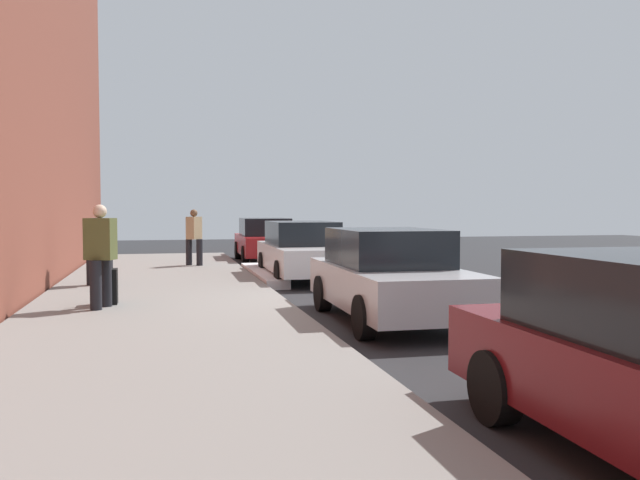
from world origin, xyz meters
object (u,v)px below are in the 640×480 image
parked_car_silver (390,275)px  rolling_suitcase (111,286)px  parked_car_red (265,240)px  pedestrian_olive_coat (101,253)px  parked_car_white (303,251)px  pedestrian_tan_coat (194,236)px  pedestrian_grey_coat (99,244)px

parked_car_silver → rolling_suitcase: (-2.02, -4.53, -0.29)m
parked_car_red → pedestrian_olive_coat: (10.92, -4.51, 0.34)m
parked_car_red → parked_car_white: size_ratio=0.94×
parked_car_white → rolling_suitcase: 6.26m
pedestrian_olive_coat → pedestrian_tan_coat: (-8.14, 1.93, -0.05)m
pedestrian_tan_coat → pedestrian_grey_coat: bearing=-26.8°
parked_car_red → pedestrian_olive_coat: bearing=-22.4°
parked_car_red → rolling_suitcase: parked_car_red is taller
parked_car_red → parked_car_silver: same height
parked_car_red → rolling_suitcase: size_ratio=4.51×
parked_car_red → pedestrian_tan_coat: size_ratio=2.66×
pedestrian_olive_coat → rolling_suitcase: pedestrian_olive_coat is taller
pedestrian_tan_coat → parked_car_white: bearing=39.0°
parked_car_red → parked_car_silver: size_ratio=1.04×
parked_car_silver → pedestrian_tan_coat: size_ratio=2.56×
parked_car_white → pedestrian_grey_coat: pedestrian_grey_coat is taller
parked_car_silver → pedestrian_olive_coat: bearing=-108.4°
rolling_suitcase → pedestrian_tan_coat: bearing=166.7°
parked_car_red → pedestrian_tan_coat: bearing=-42.8°
parked_car_white → rolling_suitcase: size_ratio=4.79×
parked_car_silver → pedestrian_grey_coat: (-5.16, -5.00, 0.31)m
parked_car_red → parked_car_white: (6.03, 0.06, 0.00)m
rolling_suitcase → pedestrian_grey_coat: bearing=-171.4°
pedestrian_olive_coat → pedestrian_tan_coat: 8.37m
pedestrian_olive_coat → parked_car_silver: bearing=71.6°
pedestrian_olive_coat → parked_car_red: bearing=157.6°
parked_car_white → pedestrian_grey_coat: bearing=-75.4°
parked_car_red → pedestrian_tan_coat: pedestrian_tan_coat is taller
parked_car_white → parked_car_silver: size_ratio=1.10×
parked_car_silver → pedestrian_grey_coat: size_ratio=2.50×
parked_car_red → rolling_suitcase: (10.44, -4.38, -0.29)m
pedestrian_tan_coat → pedestrian_grey_coat: pedestrian_grey_coat is taller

